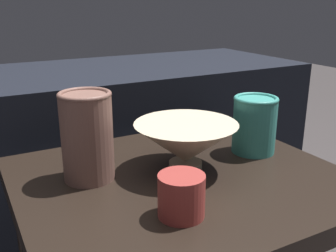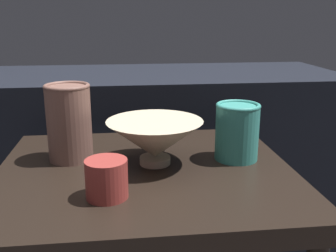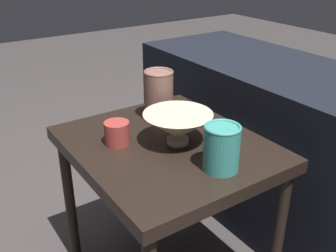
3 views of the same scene
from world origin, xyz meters
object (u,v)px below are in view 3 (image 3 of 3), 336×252
object	(u,v)px
vase_textured_left	(159,95)
cup	(117,133)
vase_colorful_right	(222,147)
bowl	(178,126)

from	to	relation	value
vase_textured_left	cup	world-z (taller)	vase_textured_left
vase_colorful_right	bowl	bearing A→B (deg)	-176.97
vase_textured_left	cup	xyz separation A→B (m)	(0.09, -0.20, -0.05)
cup	vase_colorful_right	bearing A→B (deg)	29.73
bowl	cup	world-z (taller)	bowl
bowl	vase_textured_left	size ratio (longest dim) A/B	1.21
bowl	vase_textured_left	distance (m)	0.19
vase_colorful_right	cup	bearing A→B (deg)	-150.27
cup	vase_textured_left	bearing A→B (deg)	112.79
vase_textured_left	vase_colorful_right	size ratio (longest dim) A/B	1.34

